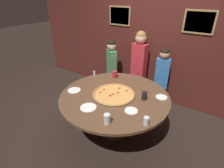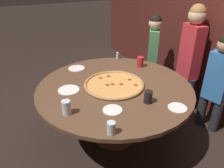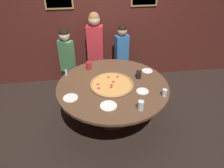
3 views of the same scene
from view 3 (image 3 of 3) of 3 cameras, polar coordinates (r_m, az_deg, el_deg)
ground_plane at (r=3.88m, az=0.18°, el=-9.36°), size 24.00×24.00×0.00m
back_wall at (r=4.50m, az=-2.42°, el=16.38°), size 6.40×0.08×2.60m
dining_table at (r=3.48m, az=0.19°, el=-1.83°), size 1.75×1.75×0.74m
giant_pizza at (r=3.40m, az=-0.06°, el=-0.15°), size 0.69×0.69×0.03m
drink_cup_near_right at (r=3.58m, az=6.95°, el=2.42°), size 0.08×0.08×0.13m
drink_cup_far_right at (r=3.25m, az=13.56°, el=-2.24°), size 0.07×0.07×0.11m
drink_cup_far_left at (r=2.93m, az=7.52°, el=-5.58°), size 0.08×0.08×0.14m
drink_cup_beside_pizza at (r=3.83m, az=-6.10°, el=4.77°), size 0.09×0.09×0.14m
white_plate_right_side at (r=3.83m, az=9.20°, el=3.43°), size 0.18×0.18×0.01m
white_plate_beside_cup at (r=3.20m, az=-10.78°, el=-3.56°), size 0.22×0.22×0.01m
white_plate_left_side at (r=3.31m, az=7.97°, el=-1.87°), size 0.19×0.19×0.01m
white_plate_far_back at (r=3.01m, az=-0.93°, el=-5.69°), size 0.23×0.23×0.01m
condiment_shaker at (r=3.72m, az=-11.92°, el=2.96°), size 0.04×0.04×0.10m
diner_far_left at (r=4.30m, az=-11.66°, el=6.77°), size 0.34×0.29×1.32m
diner_side_right at (r=4.52m, az=2.55°, el=8.56°), size 0.34×0.21×1.28m
diner_centre_back at (r=4.44m, az=-4.40°, el=10.02°), size 0.40×0.23×1.53m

